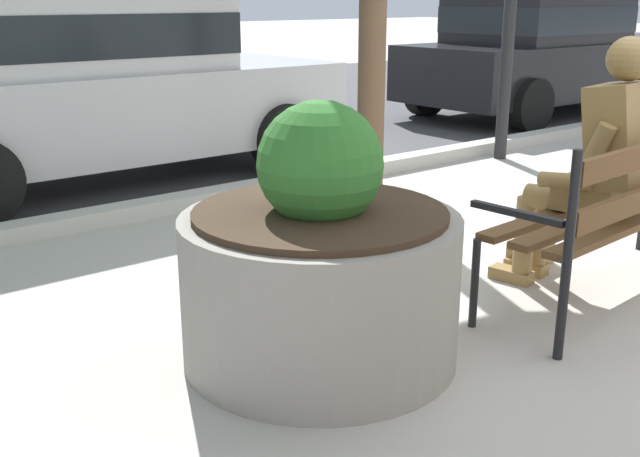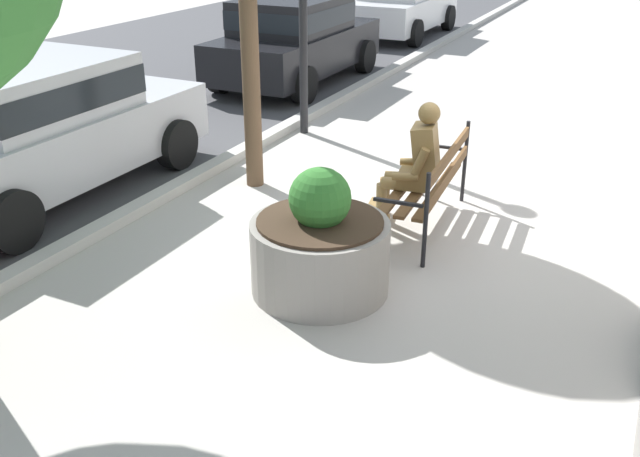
# 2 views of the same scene
# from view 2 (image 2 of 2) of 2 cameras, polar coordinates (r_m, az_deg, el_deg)

# --- Properties ---
(ground_plane) EXTENTS (80.00, 80.00, 0.00)m
(ground_plane) POSITION_cam_2_polar(r_m,az_deg,el_deg) (7.87, 8.40, 0.86)
(ground_plane) COLOR #ADA8A0
(curb_stone) EXTENTS (60.00, 0.20, 0.12)m
(curb_stone) POSITION_cam_2_polar(r_m,az_deg,el_deg) (9.06, -9.26, 4.50)
(curb_stone) COLOR #B2AFA8
(curb_stone) RESTS_ON ground
(park_bench) EXTENTS (1.83, 0.65, 0.95)m
(park_bench) POSITION_cam_2_polar(r_m,az_deg,el_deg) (7.42, 9.01, 3.85)
(park_bench) COLOR brown
(park_bench) RESTS_ON ground
(bronze_statue_seated) EXTENTS (0.60, 0.84, 1.37)m
(bronze_statue_seated) POSITION_cam_2_polar(r_m,az_deg,el_deg) (7.37, 7.31, 4.84)
(bronze_statue_seated) COLOR olive
(bronze_statue_seated) RESTS_ON ground
(concrete_planter) EXTENTS (1.22, 1.22, 1.15)m
(concrete_planter) POSITION_cam_2_polar(r_m,az_deg,el_deg) (6.19, 0.00, -1.59)
(concrete_planter) COLOR gray
(concrete_planter) RESTS_ON ground
(parked_car_silver) EXTENTS (4.10, 1.93, 1.56)m
(parked_car_silver) POSITION_cam_2_polar(r_m,az_deg,el_deg) (8.79, -21.66, 7.76)
(parked_car_silver) COLOR #B7B7BC
(parked_car_silver) RESTS_ON ground
(parked_car_black) EXTENTS (4.10, 1.93, 1.56)m
(parked_car_black) POSITION_cam_2_polar(r_m,az_deg,el_deg) (13.64, -2.04, 15.06)
(parked_car_black) COLOR black
(parked_car_black) RESTS_ON ground
(parked_car_white) EXTENTS (4.10, 1.93, 1.56)m
(parked_car_white) POSITION_cam_2_polar(r_m,az_deg,el_deg) (18.78, 6.51, 17.64)
(parked_car_white) COLOR silver
(parked_car_white) RESTS_ON ground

